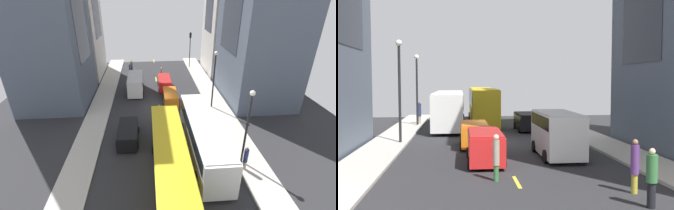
{
  "view_description": "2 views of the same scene",
  "coord_description": "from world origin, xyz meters",
  "views": [
    {
      "loc": [
        1.22,
        26.86,
        13.95
      ],
      "look_at": [
        -0.78,
        3.54,
        2.21
      ],
      "focal_mm": 25.81,
      "sensor_mm": 36.0,
      "label": 1
    },
    {
      "loc": [
        -2.37,
        -26.82,
        4.38
      ],
      "look_at": [
        1.25,
        4.3,
        2.41
      ],
      "focal_mm": 41.5,
      "sensor_mm": 36.0,
      "label": 2
    }
  ],
  "objects": [
    {
      "name": "car_red_0",
      "position": [
        -1.11,
        -6.42,
        1.0
      ],
      "size": [
        1.93,
        4.4,
        1.7
      ],
      "color": "red",
      "rests_on": "ground"
    },
    {
      "name": "lane_stripe_1",
      "position": [
        0.0,
        -10.5,
        0.01
      ],
      "size": [
        0.16,
        2.0,
        0.01
      ],
      "primitive_type": "cube",
      "color": "yellow",
      "rests_on": "ground"
    },
    {
      "name": "ground_plane",
      "position": [
        0.0,
        0.0,
        0.0
      ],
      "size": [
        41.45,
        41.45,
        0.0
      ],
      "primitive_type": "plane",
      "color": "#28282B"
    },
    {
      "name": "pedestrian_waiting_curb",
      "position": [
        -6.44,
        11.81,
        1.29
      ],
      "size": [
        0.37,
        0.37,
        2.17
      ],
      "rotation": [
        0.0,
        0.0,
        3.29
      ],
      "color": "gray",
      "rests_on": "ground"
    },
    {
      "name": "streetlamp_far",
      "position": [
        -6.53,
        0.33,
        4.44
      ],
      "size": [
        0.44,
        0.44,
        7.0
      ],
      "color": "black",
      "rests_on": "ground"
    },
    {
      "name": "pedestrian_crossing_mid",
      "position": [
        4.29,
        -12.68,
        1.13
      ],
      "size": [
        0.32,
        0.32,
        2.12
      ],
      "rotation": [
        0.0,
        0.0,
        0.49
      ],
      "color": "gold",
      "rests_on": "ground"
    },
    {
      "name": "lane_stripe_4",
      "position": [
        0.0,
        21.0,
        0.01
      ],
      "size": [
        0.16,
        2.0,
        0.01
      ],
      "primitive_type": "cube",
      "color": "yellow",
      "rests_on": "ground"
    },
    {
      "name": "city_bus_white",
      "position": [
        -3.47,
        9.19,
        2.01
      ],
      "size": [
        2.8,
        11.73,
        3.35
      ],
      "color": "silver",
      "rests_on": "ground"
    },
    {
      "name": "streetcar_yellow",
      "position": [
        -0.17,
        13.18,
        2.12
      ],
      "size": [
        2.7,
        13.89,
        3.59
      ],
      "color": "yellow",
      "rests_on": "ground"
    },
    {
      "name": "lane_stripe_3",
      "position": [
        0.0,
        10.5,
        0.01
      ],
      "size": [
        0.16,
        2.0,
        0.01
      ],
      "primitive_type": "cube",
      "color": "yellow",
      "rests_on": "ground"
    },
    {
      "name": "streetlamp_near",
      "position": [
        -6.53,
        10.9,
        4.28
      ],
      "size": [
        0.44,
        0.44,
        6.7
      ],
      "color": "black",
      "rests_on": "ground"
    },
    {
      "name": "pedestrian_crossing_near",
      "position": [
        -0.87,
        -10.23,
        1.12
      ],
      "size": [
        0.29,
        0.29,
        2.06
      ],
      "rotation": [
        0.0,
        0.0,
        6.08
      ],
      "color": "#336B38",
      "rests_on": "ground"
    },
    {
      "name": "sidewalk_west",
      "position": [
        -7.38,
        0.0,
        0.07
      ],
      "size": [
        2.69,
        44.0,
        0.15
      ],
      "primitive_type": "cube",
      "color": "#B2ADA3",
      "rests_on": "ground"
    },
    {
      "name": "car_orange_2",
      "position": [
        -1.51,
        -1.32,
        0.95
      ],
      "size": [
        1.92,
        4.15,
        1.61
      ],
      "color": "orange",
      "rests_on": "ground"
    },
    {
      "name": "pedestrian_walking_far",
      "position": [
        4.1,
        -14.41,
        1.1
      ],
      "size": [
        0.39,
        0.39,
        2.08
      ],
      "rotation": [
        0.0,
        0.0,
        1.67
      ],
      "color": "black",
      "rests_on": "ground"
    },
    {
      "name": "delivery_van_white",
      "position": [
        3.08,
        -5.27,
        1.51
      ],
      "size": [
        2.25,
        5.16,
        2.58
      ],
      "color": "white",
      "rests_on": "ground"
    },
    {
      "name": "lane_stripe_2",
      "position": [
        0.0,
        0.0,
        0.01
      ],
      "size": [
        0.16,
        2.0,
        0.01
      ],
      "primitive_type": "cube",
      "color": "yellow",
      "rests_on": "ground"
    },
    {
      "name": "car_black_1",
      "position": [
        3.44,
        6.65,
        0.9
      ],
      "size": [
        2.07,
        4.46,
        1.53
      ],
      "color": "black",
      "rests_on": "ground"
    },
    {
      "name": "sidewalk_east",
      "position": [
        7.38,
        0.0,
        0.07
      ],
      "size": [
        2.69,
        44.0,
        0.15
      ],
      "primitive_type": "cube",
      "color": "#B2ADA3",
      "rests_on": "ground"
    }
  ]
}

